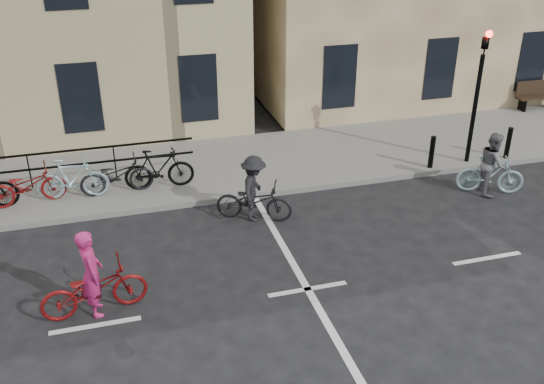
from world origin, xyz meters
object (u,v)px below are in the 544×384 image
object	(u,v)px
bench	(537,94)
cyclist_pink	(93,285)
traffic_light	(479,81)
cyclist_grey	(491,169)
cyclist_dark	(254,195)

from	to	relation	value
bench	cyclist_pink	xyz separation A→B (m)	(-14.96, -7.32, -0.08)
traffic_light	cyclist_grey	distance (m)	2.45
bench	cyclist_dark	distance (m)	12.24
traffic_light	bench	size ratio (longest dim) A/B	2.44
cyclist_dark	cyclist_pink	bearing A→B (deg)	150.49
bench	cyclist_dark	size ratio (longest dim) A/B	0.85
cyclist_grey	cyclist_dark	distance (m)	6.13
traffic_light	cyclist_dark	distance (m)	6.88
cyclist_dark	traffic_light	bearing A→B (deg)	-53.37
cyclist_grey	cyclist_dark	size ratio (longest dim) A/B	0.91
traffic_light	cyclist_pink	size ratio (longest dim) A/B	1.97
traffic_light	bench	xyz separation A→B (m)	(4.80, 3.39, -1.78)
traffic_light	cyclist_pink	xyz separation A→B (m)	(-10.16, -3.93, -1.86)
cyclist_pink	cyclist_dark	distance (m)	4.49
traffic_light	bench	bearing A→B (deg)	35.25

